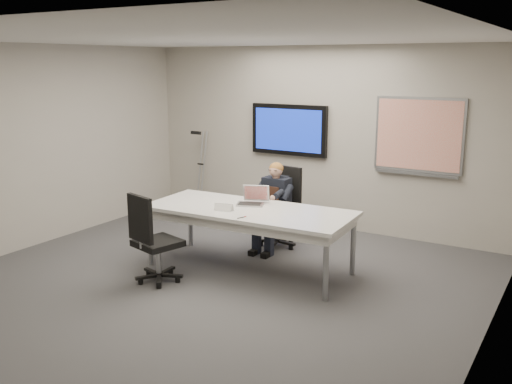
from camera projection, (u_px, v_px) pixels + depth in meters
The scene contains 15 objects.
floor at pixel (207, 286), 6.65m from camera, with size 6.00×6.00×0.02m, color #3D3D3F.
ceiling at pixel (202, 38), 6.02m from camera, with size 6.00×6.00×0.02m, color silver.
wall_back at pixel (319, 138), 8.84m from camera, with size 6.00×0.02×2.80m, color #ABA79B.
wall_left at pixel (28, 148), 7.84m from camera, with size 0.02×6.00×2.80m, color #ABA79B.
wall_right at pixel (492, 201), 4.83m from camera, with size 0.02×6.00×2.80m, color #ABA79B.
conference_table at pixel (249, 216), 7.02m from camera, with size 2.62×1.19×0.79m.
tv_display at pixel (289, 130), 9.02m from camera, with size 1.30×0.09×0.80m.
whiteboard at pixel (419, 136), 8.01m from camera, with size 1.25×0.08×1.10m.
office_chair_far at pixel (280, 222), 8.04m from camera, with size 0.60×0.60×1.12m.
office_chair_near at pixel (155, 255), 6.69m from camera, with size 0.63×0.63×1.08m.
seated_person at pixel (271, 216), 7.81m from camera, with size 0.38×0.66×1.21m.
crutch at pixel (201, 170), 9.88m from camera, with size 0.19×0.35×1.45m, color #A4A7AB, non-canonical shape.
laptop at pixel (253, 199), 7.22m from camera, with size 0.40×0.43×0.24m.
name_tent at pixel (224, 207), 6.90m from camera, with size 0.22×0.06×0.09m, color white, non-canonical shape.
pen at pixel (242, 217), 6.58m from camera, with size 0.01×0.01×0.13m, color black.
Camera 1 is at (3.70, -5.05, 2.55)m, focal length 40.00 mm.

